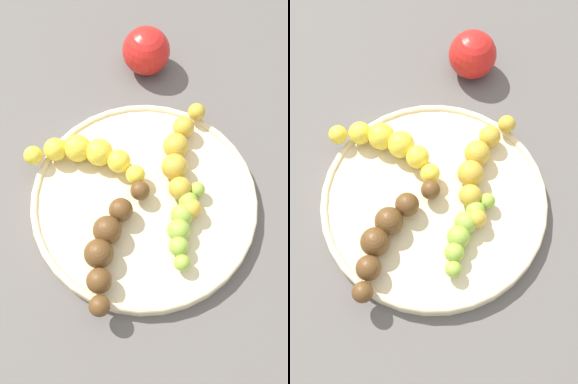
# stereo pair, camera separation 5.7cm
# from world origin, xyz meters

# --- Properties ---
(ground_plane) EXTENTS (2.40, 2.40, 0.00)m
(ground_plane) POSITION_xyz_m (0.00, 0.00, 0.00)
(ground_plane) COLOR #56514C
(fruit_bowl) EXTENTS (0.30, 0.30, 0.02)m
(fruit_bowl) POSITION_xyz_m (0.00, 0.00, 0.01)
(fruit_bowl) COLOR beige
(fruit_bowl) RESTS_ON ground_plane
(banana_overripe) EXTENTS (0.06, 0.17, 0.04)m
(banana_overripe) POSITION_xyz_m (0.01, 0.08, 0.04)
(banana_overripe) COLOR #593819
(banana_overripe) RESTS_ON fruit_bowl
(banana_green) EXTENTS (0.05, 0.12, 0.03)m
(banana_green) POSITION_xyz_m (-0.06, 0.02, 0.03)
(banana_green) COLOR #8CAD38
(banana_green) RESTS_ON fruit_bowl
(banana_spotted) EXTENTS (0.08, 0.16, 0.03)m
(banana_spotted) POSITION_xyz_m (-0.02, -0.07, 0.04)
(banana_spotted) COLOR gold
(banana_spotted) RESTS_ON fruit_bowl
(banana_yellow) EXTENTS (0.16, 0.07, 0.04)m
(banana_yellow) POSITION_xyz_m (0.09, -0.02, 0.04)
(banana_yellow) COLOR yellow
(banana_yellow) RESTS_ON fruit_bowl
(apple_red) EXTENTS (0.07, 0.07, 0.07)m
(apple_red) POSITION_xyz_m (0.10, -0.22, 0.04)
(apple_red) COLOR red
(apple_red) RESTS_ON ground_plane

